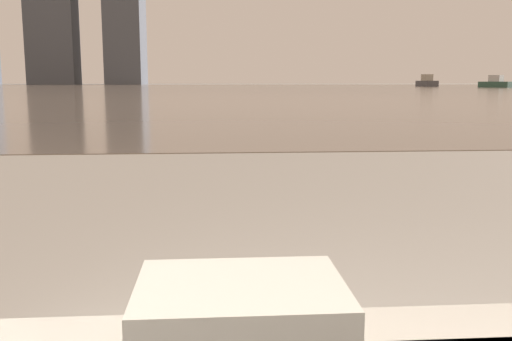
% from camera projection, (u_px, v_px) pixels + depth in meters
% --- Properties ---
extents(towel_stack, '(0.28, 0.22, 0.12)m').
position_uv_depth(towel_stack, '(241.00, 325.00, 0.77)').
color(towel_stack, silver).
rests_on(towel_stack, bathtub).
extents(harbor_water, '(180.00, 110.00, 0.01)m').
position_uv_depth(harbor_water, '(215.00, 88.00, 61.02)').
color(harbor_water, gray).
rests_on(harbor_water, ground_plane).
extents(harbor_boat_0, '(1.68, 4.55, 1.69)m').
position_uv_depth(harbor_boat_0, '(427.00, 82.00, 80.17)').
color(harbor_boat_0, '#4C4C51').
rests_on(harbor_boat_0, harbor_water).
extents(harbor_boat_3, '(3.19, 4.10, 1.48)m').
position_uv_depth(harbor_boat_3, '(496.00, 83.00, 69.16)').
color(harbor_boat_3, '#335647').
rests_on(harbor_boat_3, harbor_water).
extents(skyline_tower_2, '(6.99, 11.97, 31.15)m').
position_uv_depth(skyline_tower_2, '(125.00, 5.00, 112.44)').
color(skyline_tower_2, '#4C515B').
rests_on(skyline_tower_2, ground_plane).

